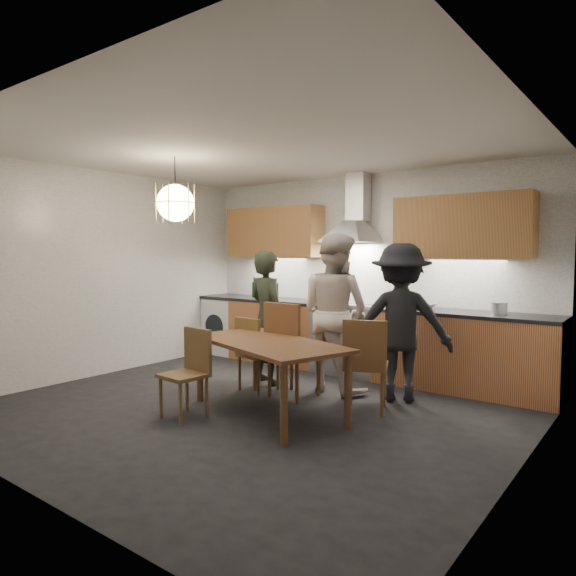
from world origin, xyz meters
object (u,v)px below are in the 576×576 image
Objects in this scene: chair_back_left at (254,349)px; chair_front at (190,366)px; dining_table at (268,350)px; person_mid at (335,312)px; wine_bottles at (265,288)px; person_right at (401,322)px; stock_pot at (499,309)px; person_left at (268,317)px; mixing_bowl at (423,306)px.

chair_back_left reaches higher than chair_front.
person_mid is at bearing 104.23° from dining_table.
dining_table is 3.86× the size of wine_bottles.
chair_back_left is 0.51× the size of person_right.
stock_pot is (1.55, 0.86, 0.07)m from person_mid.
person_right is at bearing -151.56° from person_left.
mixing_bowl is (1.32, 2.44, 0.46)m from chair_front.
dining_table is 2.12m from mixing_bowl.
person_left is at bearing 102.48° from chair_front.
dining_table is 0.76m from chair_front.
mixing_bowl is (1.40, 1.42, 0.46)m from chair_back_left.
chair_back_left is 1.00× the size of chair_front.
dining_table is 1.05× the size of person_mid.
person_mid reaches higher than chair_back_left.
dining_table is 5.87× the size of mixing_bowl.
person_left reaches higher than chair_front.
mixing_bowl is 0.85m from stock_pot.
wine_bottles is at bearing 147.53° from dining_table.
dining_table is at bearing -111.46° from mixing_bowl.
chair_back_left reaches higher than dining_table.
chair_back_left is 2.65× the size of mixing_bowl.
person_mid reaches higher than dining_table.
chair_front is at bearing 100.39° from chair_back_left.
person_left is at bearing -67.98° from chair_back_left.
person_right reaches higher than wine_bottles.
chair_front is (0.08, -1.02, -0.00)m from chair_back_left.
person_mid is at bearing -130.29° from mixing_bowl.
person_left is at bearing -155.87° from stock_pot.
mixing_bowl is at bearing -0.91° from wine_bottles.
chair_back_left is 1.74× the size of wine_bottles.
chair_back_left is at bearing -0.17° from person_right.
person_left is (-0.20, 1.42, 0.31)m from chair_front.
person_left reaches higher than dining_table.
person_right is at bearing 73.02° from dining_table.
chair_front is 3.33m from stock_pot.
chair_front is at bearing -120.70° from dining_table.
chair_front is at bearing 77.20° from person_mid.
person_mid is (0.62, 1.62, 0.41)m from chair_front.
chair_front is 1.73× the size of wine_bottles.
chair_front is 0.50× the size of person_right.
dining_table is 2.22× the size of chair_back_left.
wine_bottles is at bearing -42.37° from person_right.
dining_table is 2.23× the size of chair_front.
person_mid is at bearing -18.69° from person_right.
chair_back_left is (-0.64, 0.53, -0.15)m from dining_table.
chair_back_left is at bearing -147.19° from stock_pot.
stock_pot reaches higher than chair_front.
chair_back_left is 0.53× the size of person_left.
mixing_bowl is (1.52, 1.03, 0.15)m from person_left.
mixing_bowl is (0.70, 0.83, 0.05)m from person_mid.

